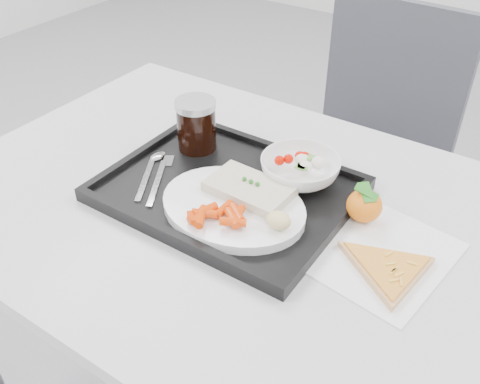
{
  "coord_description": "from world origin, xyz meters",
  "views": [
    {
      "loc": [
        0.42,
        -0.35,
        1.36
      ],
      "look_at": [
        -0.02,
        0.31,
        0.77
      ],
      "focal_mm": 40.0,
      "sensor_mm": 36.0,
      "label": 1
    }
  ],
  "objects_px": {
    "cola_glass": "(196,124)",
    "pizza_slice": "(388,269)",
    "dinner_plate": "(233,207)",
    "table": "(248,235)",
    "tray": "(228,191)",
    "tangerine": "(364,206)",
    "salad_bowl": "(300,169)",
    "chair": "(371,146)"
  },
  "relations": [
    {
      "from": "cola_glass",
      "to": "pizza_slice",
      "type": "relative_size",
      "value": 0.51
    },
    {
      "from": "dinner_plate",
      "to": "table",
      "type": "bearing_deg",
      "value": 79.89
    },
    {
      "from": "table",
      "to": "dinner_plate",
      "type": "bearing_deg",
      "value": -100.11
    },
    {
      "from": "table",
      "to": "pizza_slice",
      "type": "xyz_separation_m",
      "value": [
        0.28,
        -0.02,
        0.08
      ]
    },
    {
      "from": "tray",
      "to": "tangerine",
      "type": "bearing_deg",
      "value": 15.7
    },
    {
      "from": "table",
      "to": "salad_bowl",
      "type": "bearing_deg",
      "value": 68.38
    },
    {
      "from": "chair",
      "to": "tangerine",
      "type": "relative_size",
      "value": 11.77
    },
    {
      "from": "tray",
      "to": "pizza_slice",
      "type": "height_order",
      "value": "tray"
    },
    {
      "from": "cola_glass",
      "to": "tangerine",
      "type": "distance_m",
      "value": 0.38
    },
    {
      "from": "chair",
      "to": "dinner_plate",
      "type": "bearing_deg",
      "value": -89.89
    },
    {
      "from": "chair",
      "to": "salad_bowl",
      "type": "relative_size",
      "value": 6.11
    },
    {
      "from": "dinner_plate",
      "to": "tangerine",
      "type": "xyz_separation_m",
      "value": [
        0.2,
        0.12,
        0.01
      ]
    },
    {
      "from": "cola_glass",
      "to": "pizza_slice",
      "type": "distance_m",
      "value": 0.49
    },
    {
      "from": "salad_bowl",
      "to": "dinner_plate",
      "type": "bearing_deg",
      "value": -108.74
    },
    {
      "from": "tray",
      "to": "cola_glass",
      "type": "height_order",
      "value": "cola_glass"
    },
    {
      "from": "chair",
      "to": "tangerine",
      "type": "bearing_deg",
      "value": -71.47
    },
    {
      "from": "chair",
      "to": "cola_glass",
      "type": "xyz_separation_m",
      "value": [
        -0.18,
        -0.58,
        0.28
      ]
    },
    {
      "from": "cola_glass",
      "to": "salad_bowl",
      "type": "bearing_deg",
      "value": 3.86
    },
    {
      "from": "table",
      "to": "pizza_slice",
      "type": "height_order",
      "value": "pizza_slice"
    },
    {
      "from": "salad_bowl",
      "to": "tray",
      "type": "bearing_deg",
      "value": -134.53
    },
    {
      "from": "tray",
      "to": "salad_bowl",
      "type": "height_order",
      "value": "salad_bowl"
    },
    {
      "from": "chair",
      "to": "pizza_slice",
      "type": "height_order",
      "value": "chair"
    },
    {
      "from": "salad_bowl",
      "to": "pizza_slice",
      "type": "relative_size",
      "value": 0.72
    },
    {
      "from": "dinner_plate",
      "to": "pizza_slice",
      "type": "height_order",
      "value": "dinner_plate"
    },
    {
      "from": "chair",
      "to": "salad_bowl",
      "type": "bearing_deg",
      "value": -84.63
    },
    {
      "from": "tray",
      "to": "table",
      "type": "bearing_deg",
      "value": -11.22
    },
    {
      "from": "dinner_plate",
      "to": "cola_glass",
      "type": "distance_m",
      "value": 0.23
    },
    {
      "from": "salad_bowl",
      "to": "tangerine",
      "type": "height_order",
      "value": "tangerine"
    },
    {
      "from": "pizza_slice",
      "to": "dinner_plate",
      "type": "bearing_deg",
      "value": -176.0
    },
    {
      "from": "tangerine",
      "to": "dinner_plate",
      "type": "bearing_deg",
      "value": -148.81
    },
    {
      "from": "tangerine",
      "to": "pizza_slice",
      "type": "bearing_deg",
      "value": -49.01
    },
    {
      "from": "table",
      "to": "pizza_slice",
      "type": "distance_m",
      "value": 0.29
    },
    {
      "from": "dinner_plate",
      "to": "pizza_slice",
      "type": "distance_m",
      "value": 0.28
    },
    {
      "from": "tray",
      "to": "salad_bowl",
      "type": "relative_size",
      "value": 2.96
    },
    {
      "from": "table",
      "to": "pizza_slice",
      "type": "relative_size",
      "value": 5.71
    },
    {
      "from": "dinner_plate",
      "to": "salad_bowl",
      "type": "xyz_separation_m",
      "value": [
        0.05,
        0.15,
        0.01
      ]
    },
    {
      "from": "tray",
      "to": "dinner_plate",
      "type": "height_order",
      "value": "dinner_plate"
    },
    {
      "from": "chair",
      "to": "tray",
      "type": "xyz_separation_m",
      "value": [
        -0.05,
        -0.66,
        0.22
      ]
    },
    {
      "from": "dinner_plate",
      "to": "pizza_slice",
      "type": "xyz_separation_m",
      "value": [
        0.28,
        0.02,
        -0.01
      ]
    },
    {
      "from": "dinner_plate",
      "to": "pizza_slice",
      "type": "relative_size",
      "value": 1.28
    },
    {
      "from": "table",
      "to": "salad_bowl",
      "type": "xyz_separation_m",
      "value": [
        0.04,
        0.11,
        0.11
      ]
    },
    {
      "from": "dinner_plate",
      "to": "pizza_slice",
      "type": "bearing_deg",
      "value": 4.0
    }
  ]
}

